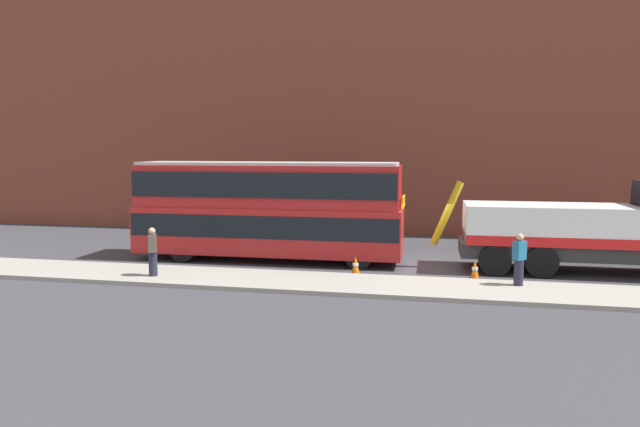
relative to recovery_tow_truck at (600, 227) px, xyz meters
The scene contains 9 objects.
ground_plane 6.34m from the recovery_tow_truck, behind, with size 120.00×120.00×0.00m, color #38383D.
near_kerb 7.38m from the recovery_tow_truck, 147.85° to the right, with size 60.00×2.80×0.15m, color gray.
building_facade 12.25m from the recovery_tow_truck, 125.39° to the left, with size 60.00×1.50×16.00m.
recovery_tow_truck is the anchor object (origin of this frame).
double_decker_bus 12.69m from the recovery_tow_truck, behind, with size 11.07×2.67×4.06m.
pedestrian_onlooker 16.20m from the recovery_tow_truck, 164.80° to the right, with size 0.40×0.47×1.71m.
pedestrian_bystander 4.55m from the recovery_tow_truck, 135.78° to the right, with size 0.47×0.46×1.71m.
traffic_cone_near_bus 9.09m from the recovery_tow_truck, 166.73° to the right, with size 0.36×0.36×0.72m.
traffic_cone_midway 5.11m from the recovery_tow_truck, 156.87° to the right, with size 0.36×0.36×0.72m.
Camera 1 is at (0.15, -22.58, 4.60)m, focal length 31.77 mm.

